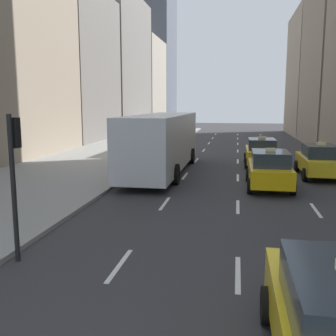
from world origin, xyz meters
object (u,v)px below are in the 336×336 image
Objects in this scene: taxi_lead at (319,161)px; city_bus at (162,141)px; traffic_light_pole at (14,164)px; taxi_fourth at (269,169)px; taxi_third at (261,152)px.

taxi_lead is 0.38× the size of city_bus.
taxi_lead is 1.22× the size of traffic_light_pole.
taxi_fourth is at bearing 55.25° from traffic_light_pole.
taxi_lead is at bearing -0.03° from city_bus.
taxi_lead is 4.31m from taxi_fourth.
traffic_light_pole is at bearing -95.00° from city_bus.
traffic_light_pole is (-1.14, -13.01, 0.62)m from city_bus.
taxi_fourth is at bearing -30.29° from city_bus.
traffic_light_pole is (-9.55, -13.00, 1.53)m from taxi_lead.
city_bus reaches higher than taxi_fourth.
taxi_third is at bearing 29.84° from city_bus.
traffic_light_pole reaches higher than taxi_third.
traffic_light_pole reaches higher than city_bus.
traffic_light_pole is (-6.75, -16.23, 1.53)m from taxi_third.
traffic_light_pole is (-6.75, -9.73, 1.53)m from taxi_fourth.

